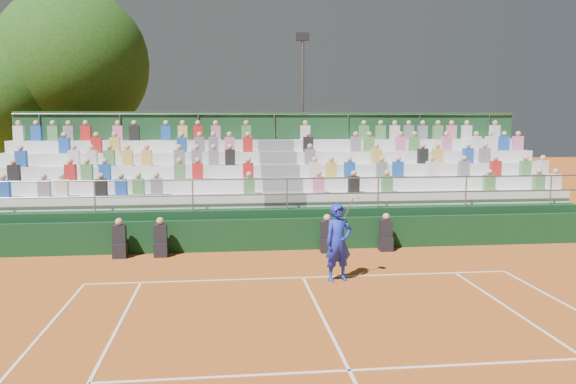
{
  "coord_description": "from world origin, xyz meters",
  "views": [
    {
      "loc": [
        -1.95,
        -14.01,
        4.04
      ],
      "look_at": [
        0.0,
        3.5,
        1.8
      ],
      "focal_mm": 35.0,
      "sensor_mm": 36.0,
      "label": 1
    }
  ],
  "objects": [
    {
      "name": "tree_west",
      "position": [
        -11.4,
        12.52,
        5.22
      ],
      "size": [
        5.53,
        5.53,
        8.0
      ],
      "color": "#3D2516",
      "rests_on": "ground"
    },
    {
      "name": "floodlight_mast",
      "position": [
        1.68,
        12.43,
        4.72
      ],
      "size": [
        0.6,
        0.25,
        8.09
      ],
      "color": "gray",
      "rests_on": "ground"
    },
    {
      "name": "grandstand",
      "position": [
        -0.0,
        6.44,
        1.09
      ],
      "size": [
        20.0,
        5.2,
        4.4
      ],
      "color": "black",
      "rests_on": "ground"
    },
    {
      "name": "ground",
      "position": [
        0.0,
        0.0,
        0.0
      ],
      "size": [
        90.0,
        90.0,
        0.0
      ],
      "primitive_type": "plane",
      "color": "#B2581D",
      "rests_on": "ground"
    },
    {
      "name": "line_officials",
      "position": [
        -1.23,
        2.75,
        0.48
      ],
      "size": [
        8.5,
        0.4,
        1.19
      ],
      "color": "black",
      "rests_on": "ground"
    },
    {
      "name": "tennis_player",
      "position": [
        0.86,
        -0.34,
        0.99
      ],
      "size": [
        0.94,
        0.63,
        2.22
      ],
      "color": "#1928BC",
      "rests_on": "ground"
    },
    {
      "name": "courtside_wall",
      "position": [
        0.0,
        3.2,
        0.5
      ],
      "size": [
        20.0,
        0.15,
        1.0
      ],
      "primitive_type": "cube",
      "color": "black",
      "rests_on": "ground"
    },
    {
      "name": "tree_east",
      "position": [
        -8.89,
        13.25,
        6.62
      ],
      "size": [
        6.94,
        6.94,
        10.1
      ],
      "color": "#3D2516",
      "rests_on": "ground"
    }
  ]
}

